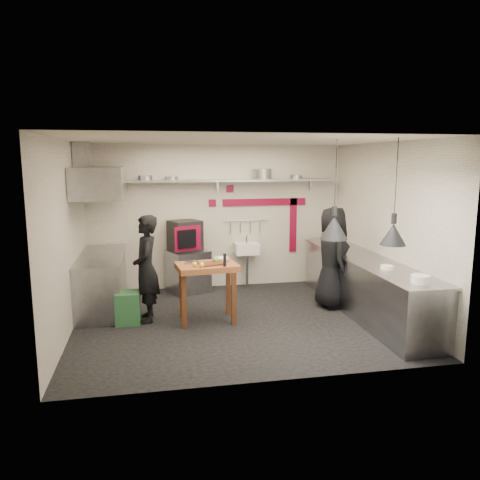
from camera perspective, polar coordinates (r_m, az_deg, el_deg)
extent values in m
plane|color=black|center=(7.52, -0.35, -9.77)|extent=(5.00, 5.00, 0.00)
plane|color=beige|center=(7.09, -0.38, 12.06)|extent=(5.00, 5.00, 0.00)
cube|color=silver|center=(9.23, -2.76, 2.82)|extent=(5.00, 0.04, 2.80)
cube|color=silver|center=(5.16, 3.93, -2.75)|extent=(5.00, 0.04, 2.80)
cube|color=silver|center=(7.16, -20.44, 0.18)|extent=(0.04, 4.20, 2.80)
cube|color=silver|center=(8.02, 17.49, 1.31)|extent=(0.04, 4.20, 2.80)
cube|color=maroon|center=(9.36, 3.02, 4.64)|extent=(1.70, 0.02, 0.14)
cube|color=maroon|center=(9.58, 6.49, 1.82)|extent=(0.14, 0.02, 1.10)
cube|color=maroon|center=(9.20, -1.22, 6.24)|extent=(0.14, 0.02, 0.14)
cube|color=maroon|center=(9.17, -3.38, 4.52)|extent=(0.14, 0.02, 0.14)
cube|color=gray|center=(8.99, -2.63, 7.24)|extent=(4.60, 0.34, 0.04)
cube|color=gray|center=(9.07, -14.80, 6.32)|extent=(0.04, 0.06, 0.24)
cube|color=gray|center=(9.15, -2.77, 6.65)|extent=(0.04, 0.06, 0.24)
cube|color=gray|center=(9.60, 8.61, 6.71)|extent=(0.04, 0.06, 0.24)
cylinder|color=gray|center=(8.89, -11.48, 7.45)|extent=(0.32, 0.32, 0.09)
cylinder|color=gray|center=(8.90, -8.37, 7.48)|extent=(0.26, 0.26, 0.07)
cylinder|color=gray|center=(9.15, 2.73, 8.04)|extent=(0.46, 0.46, 0.20)
cylinder|color=gray|center=(9.34, 6.86, 7.64)|extent=(0.28, 0.28, 0.08)
cube|color=gray|center=(9.07, -6.33, -3.79)|extent=(0.87, 0.84, 0.80)
cube|color=black|center=(8.92, -6.72, 0.51)|extent=(0.68, 0.67, 0.58)
cube|color=maroon|center=(8.61, -6.39, 0.18)|extent=(0.50, 0.24, 0.46)
cube|color=black|center=(8.56, -6.46, 0.12)|extent=(0.34, 0.16, 0.34)
cube|color=white|center=(9.24, 0.81, -1.05)|extent=(0.46, 0.34, 0.22)
cylinder|color=gray|center=(9.21, 0.81, 0.05)|extent=(0.03, 0.03, 0.14)
cylinder|color=gray|center=(9.30, 0.85, -3.76)|extent=(0.06, 0.06, 0.66)
cylinder|color=gray|center=(9.29, 0.64, 2.38)|extent=(0.90, 0.02, 0.02)
cube|color=gray|center=(8.05, 14.94, -5.45)|extent=(0.70, 3.80, 0.90)
cube|color=gray|center=(7.94, 15.09, -2.21)|extent=(0.76, 3.90, 0.03)
cylinder|color=white|center=(6.53, 21.13, -4.48)|extent=(0.31, 0.31, 0.11)
cylinder|color=white|center=(7.22, 17.47, -3.17)|extent=(0.23, 0.23, 0.05)
cube|color=gray|center=(8.32, -16.50, -5.01)|extent=(0.70, 1.90, 0.90)
cube|color=gray|center=(8.22, -16.66, -1.88)|extent=(0.76, 2.00, 0.03)
cube|color=gray|center=(8.07, -16.74, 6.76)|extent=(0.78, 1.60, 0.50)
cube|color=gray|center=(8.09, -18.66, 9.51)|extent=(0.28, 0.28, 0.50)
cube|color=#255A33|center=(7.53, -13.52, -8.03)|extent=(0.37, 0.37, 0.50)
cube|color=#522B16|center=(7.24, -3.44, -2.89)|extent=(0.43, 0.36, 0.02)
cylinder|color=black|center=(7.08, -1.88, -2.44)|extent=(0.06, 0.06, 0.20)
sphere|color=yellow|center=(7.08, -5.56, -2.97)|extent=(0.10, 0.10, 0.08)
sphere|color=yellow|center=(7.05, -4.70, -3.03)|extent=(0.09, 0.09, 0.08)
sphere|color=#769C48|center=(7.35, -2.97, -2.39)|extent=(0.10, 0.10, 0.10)
cube|color=gray|center=(7.33, -5.89, -2.75)|extent=(0.22, 0.17, 0.03)
imported|color=white|center=(7.44, -2.21, -2.36)|extent=(0.27, 0.27, 0.07)
imported|color=black|center=(7.45, -11.36, -3.43)|extent=(0.41, 0.62, 1.68)
imported|color=black|center=(8.15, 11.14, -2.11)|extent=(0.57, 0.86, 1.73)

